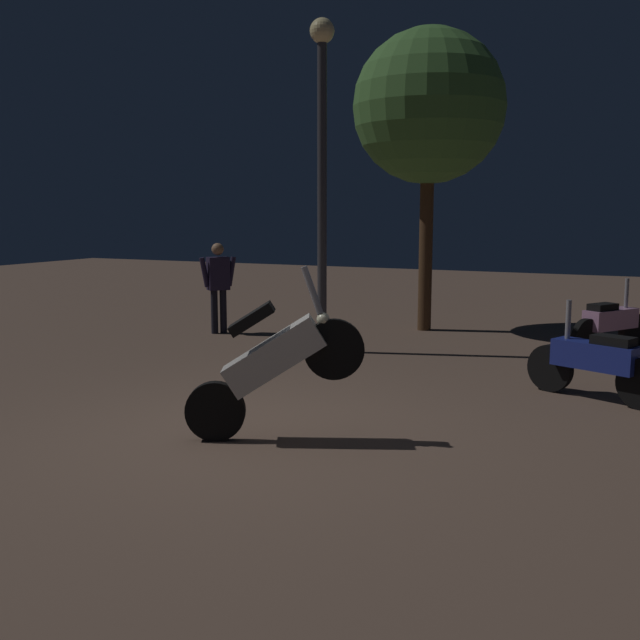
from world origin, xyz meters
The scene contains 7 objects.
ground_plane centered at (0.00, 0.00, 0.00)m, with size 40.00×40.00×0.00m, color brown.
motorcycle_white_foreground centered at (0.35, -0.08, 0.74)m, with size 1.54×0.81×1.63m.
motorcycle_pink_parked_left centered at (2.91, 5.82, 0.44)m, with size 0.98×1.45×1.11m.
motorcycle_blue_parked_right centered at (2.93, 2.74, 0.44)m, with size 1.57×0.75×1.11m.
person_rider_beside centered at (-3.41, 4.83, 0.93)m, with size 0.50×0.56×1.58m.
streetlamp_near centered at (-1.06, 4.06, 3.10)m, with size 0.36×0.36×4.85m.
tree_left_bg centered at (-0.25, 6.69, 3.88)m, with size 2.64×2.64×5.22m.
Camera 1 is at (3.51, -5.84, 2.12)m, focal length 40.86 mm.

